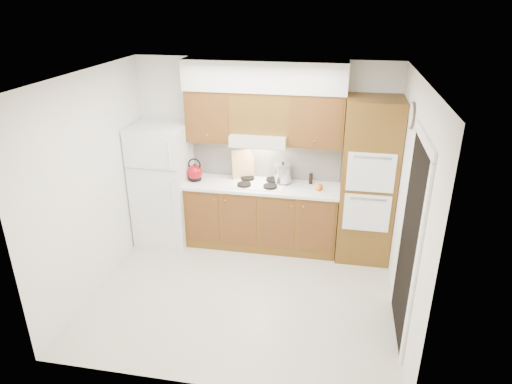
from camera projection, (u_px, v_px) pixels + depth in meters
floor at (243, 291)px, 5.61m from camera, size 3.60×3.60×0.00m
ceiling at (240, 77)px, 4.57m from camera, size 3.60×3.60×0.00m
wall_back at (264, 153)px, 6.44m from camera, size 3.60×0.02×2.60m
wall_left at (93, 184)px, 5.39m from camera, size 0.02×3.00×2.60m
wall_right at (409, 208)px, 4.79m from camera, size 0.02×3.00×2.60m
fridge at (163, 184)px, 6.53m from camera, size 0.75×0.72×1.72m
base_cabinets at (262, 216)px, 6.51m from camera, size 2.11×0.60×0.90m
countertop at (262, 186)px, 6.31m from camera, size 2.13×0.62×0.04m
backsplash at (266, 159)px, 6.46m from camera, size 2.11×0.03×0.56m
oven_cabinet at (368, 181)px, 5.99m from camera, size 0.70×0.65×2.20m
upper_cab_left at (210, 115)px, 6.19m from camera, size 0.63×0.33×0.70m
upper_cab_right at (316, 120)px, 5.95m from camera, size 0.73×0.33×0.70m
range_hood at (260, 138)px, 6.13m from camera, size 0.75×0.45×0.15m
upper_cab_over_hood at (260, 112)px, 6.05m from camera, size 0.75×0.33×0.55m
soffit at (264, 76)px, 5.84m from camera, size 2.13×0.36×0.40m
cooktop at (259, 183)px, 6.33m from camera, size 0.74×0.50×0.01m
doorway at (409, 245)px, 4.58m from camera, size 0.02×0.90×2.10m
wall_clock at (412, 115)px, 4.95m from camera, size 0.02×0.30×0.30m
kettle at (195, 173)px, 6.40m from camera, size 0.22×0.22×0.22m
cutting_board at (243, 165)px, 6.46m from camera, size 0.33×0.22×0.41m
stock_pot at (283, 173)px, 6.29m from camera, size 0.31×0.31×0.25m
condiment_a at (286, 176)px, 6.35m from camera, size 0.06×0.06×0.18m
condiment_b at (289, 174)px, 6.44m from camera, size 0.07×0.07×0.17m
condiment_c at (311, 179)px, 6.31m from camera, size 0.07×0.07×0.15m
orange_near at (320, 187)px, 6.12m from camera, size 0.11×0.11×0.08m
orange_far at (318, 188)px, 6.10m from camera, size 0.10×0.10×0.08m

